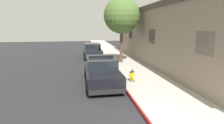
# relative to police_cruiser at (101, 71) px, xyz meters

# --- Properties ---
(ground_plane) EXTENTS (32.72, 60.00, 0.20)m
(ground_plane) POSITION_rel_police_cruiser_xyz_m (-3.26, 4.12, -0.84)
(ground_plane) COLOR #232326
(sidewalk_pavement) EXTENTS (3.23, 60.00, 0.16)m
(sidewalk_pavement) POSITION_rel_police_cruiser_xyz_m (2.74, 4.12, -0.67)
(sidewalk_pavement) COLOR #ADA89E
(sidewalk_pavement) RESTS_ON ground
(curb_painted_edge) EXTENTS (0.08, 60.00, 0.16)m
(curb_painted_edge) POSITION_rel_police_cruiser_xyz_m (1.08, 4.12, -0.67)
(curb_painted_edge) COLOR maroon
(curb_painted_edge) RESTS_ON ground
(storefront_building) EXTENTS (7.37, 22.40, 5.12)m
(storefront_building) POSITION_rel_police_cruiser_xyz_m (7.92, 3.07, 1.82)
(storefront_building) COLOR gray
(storefront_building) RESTS_ON ground
(police_cruiser) EXTENTS (1.94, 4.84, 1.68)m
(police_cruiser) POSITION_rel_police_cruiser_xyz_m (0.00, 0.00, 0.00)
(police_cruiser) COLOR black
(police_cruiser) RESTS_ON ground
(parked_car_silver_ahead) EXTENTS (1.94, 4.84, 1.56)m
(parked_car_silver_ahead) POSITION_rel_police_cruiser_xyz_m (0.10, 9.82, -0.00)
(parked_car_silver_ahead) COLOR black
(parked_car_silver_ahead) RESTS_ON ground
(fire_hydrant) EXTENTS (0.44, 0.40, 0.76)m
(fire_hydrant) POSITION_rel_police_cruiser_xyz_m (1.80, -0.43, -0.24)
(fire_hydrant) COLOR #4C4C51
(fire_hydrant) RESTS_ON sidewalk_pavement
(street_tree) EXTENTS (3.20, 3.20, 5.80)m
(street_tree) POSITION_rel_police_cruiser_xyz_m (2.47, 5.60, 3.59)
(street_tree) COLOR brown
(street_tree) RESTS_ON sidewalk_pavement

